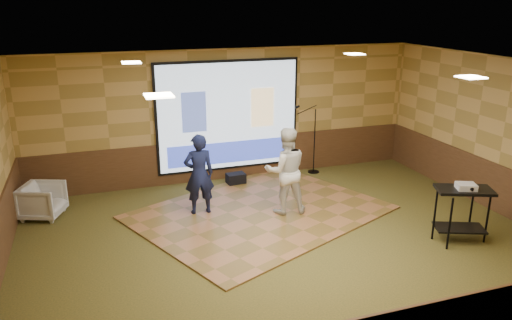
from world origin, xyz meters
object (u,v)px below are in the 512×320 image
object	(u,v)px
projector	(466,186)
banquet_chair	(43,201)
dance_floor	(260,212)
duffel_bag	(236,179)
projector_screen	(229,117)
mic_stand	(312,153)
player_right	(286,171)
av_table	(463,204)
player_left	(199,174)

from	to	relation	value
projector	banquet_chair	xyz separation A→B (m)	(-6.90, 3.43, -0.69)
dance_floor	duffel_bag	size ratio (longest dim) A/B	10.97
projector_screen	dance_floor	world-z (taller)	projector_screen
projector	mic_stand	world-z (taller)	mic_stand
projector_screen	player_right	distance (m)	2.41
banquet_chair	av_table	bearing A→B (deg)	-95.10
dance_floor	mic_stand	bearing A→B (deg)	43.60
duffel_bag	projector	bearing A→B (deg)	-53.94
projector_screen	mic_stand	bearing A→B (deg)	-6.97
dance_floor	duffel_bag	world-z (taller)	duffel_bag
duffel_bag	banquet_chair	bearing A→B (deg)	-172.71
player_left	dance_floor	bearing A→B (deg)	164.55
dance_floor	av_table	distance (m)	3.71
mic_stand	banquet_chair	distance (m)	6.04
projector_screen	mic_stand	world-z (taller)	projector_screen
av_table	duffel_bag	bearing A→B (deg)	126.36
duffel_bag	player_right	bearing A→B (deg)	-76.09
dance_floor	mic_stand	distance (m)	2.77
projector_screen	dance_floor	size ratio (longest dim) A/B	0.73
dance_floor	projector	world-z (taller)	projector
player_left	player_right	distance (m)	1.66
player_right	av_table	size ratio (longest dim) A/B	1.75
player_left	banquet_chair	size ratio (longest dim) A/B	2.17
dance_floor	player_right	xyz separation A→B (m)	(0.46, -0.16, 0.87)
projector_screen	player_left	distance (m)	2.20
mic_stand	duffel_bag	size ratio (longest dim) A/B	4.09
dance_floor	banquet_chair	distance (m)	4.20
projector_screen	duffel_bag	bearing A→B (deg)	-87.09
projector_screen	player_right	size ratio (longest dim) A/B	1.95
player_left	projector	distance (m)	4.78
dance_floor	player_left	size ratio (longest dim) A/B	2.86
projector	mic_stand	xyz separation A→B (m)	(-0.90, 4.14, -0.53)
projector_screen	banquet_chair	distance (m)	4.27
av_table	banquet_chair	distance (m)	7.71
dance_floor	projector	distance (m)	3.80
av_table	duffel_bag	distance (m)	4.90
player_left	av_table	distance (m)	4.77
dance_floor	projector	xyz separation A→B (m)	(2.88, -2.26, 1.01)
player_right	projector	size ratio (longest dim) A/B	5.52
player_right	mic_stand	distance (m)	2.57
player_left	duffel_bag	distance (m)	1.89
dance_floor	duffel_bag	bearing A→B (deg)	89.90
player_right	projector	world-z (taller)	player_right
projector_screen	banquet_chair	xyz separation A→B (m)	(-4.00, -0.95, -1.14)
banquet_chair	mic_stand	bearing A→B (deg)	-62.15
player_left	projector	world-z (taller)	player_left
projector_screen	player_right	xyz separation A→B (m)	(0.48, -2.28, -0.59)
player_left	banquet_chair	bearing A→B (deg)	-14.79
projector	mic_stand	size ratio (longest dim) A/B	0.18
av_table	projector	xyz separation A→B (m)	(-0.01, -0.03, 0.34)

